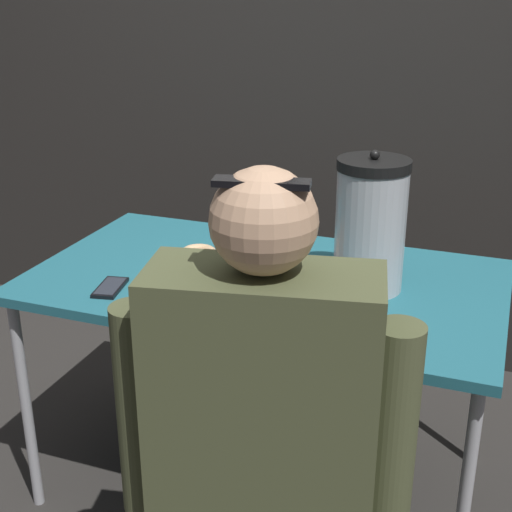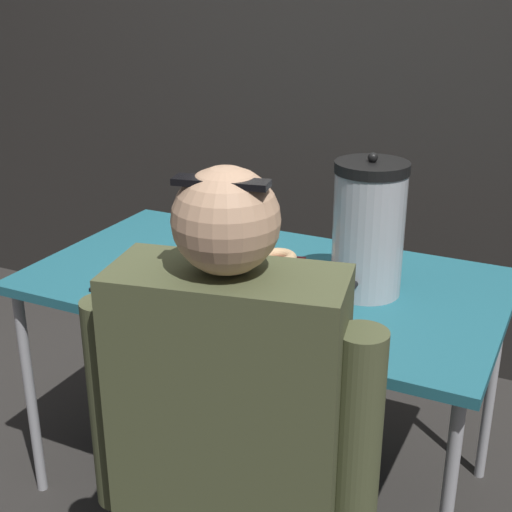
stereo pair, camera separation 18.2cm
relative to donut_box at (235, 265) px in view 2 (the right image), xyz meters
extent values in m
plane|color=#2D2B28|center=(0.09, 0.01, -0.74)|extent=(12.00, 12.00, 0.00)
cube|color=#282623|center=(0.09, 1.06, 0.55)|extent=(6.00, 0.10, 2.59)
cube|color=#236675|center=(0.09, 0.01, -0.04)|extent=(1.34, 0.77, 0.03)
cylinder|color=#ADADB2|center=(-0.53, -0.33, -0.40)|extent=(0.03, 0.03, 0.69)
cylinder|color=#ADADB2|center=(-0.53, 0.35, -0.40)|extent=(0.03, 0.03, 0.69)
cylinder|color=#ADADB2|center=(0.71, 0.35, -0.40)|extent=(0.03, 0.03, 0.69)
cube|color=maroon|center=(0.00, 0.00, -0.02)|extent=(0.42, 0.33, 0.02)
cube|color=maroon|center=(0.03, -0.12, 0.01)|extent=(0.37, 0.09, 0.04)
torus|color=#EABC89|center=(-0.10, -0.08, 0.01)|extent=(0.16, 0.16, 0.03)
torus|color=#E5B784|center=(0.02, -0.05, 0.01)|extent=(0.15, 0.15, 0.03)
torus|color=tan|center=(0.12, -0.03, 0.01)|extent=(0.13, 0.13, 0.03)
torus|color=#E6B885|center=(-0.13, 0.03, 0.01)|extent=(0.16, 0.16, 0.03)
torus|color=#DCAF7C|center=(-0.01, 0.06, 0.01)|extent=(0.13, 0.13, 0.03)
torus|color=#DCAE7B|center=(0.10, 0.09, 0.01)|extent=(0.15, 0.15, 0.03)
cylinder|color=#B7B7BC|center=(0.38, 0.04, 0.14)|extent=(0.19, 0.19, 0.34)
cylinder|color=black|center=(0.38, 0.04, 0.33)|extent=(0.19, 0.19, 0.03)
sphere|color=black|center=(0.38, 0.04, 0.35)|extent=(0.03, 0.03, 0.03)
cylinder|color=black|center=(0.38, -0.06, 0.04)|extent=(0.02, 0.05, 0.02)
cube|color=black|center=(-0.28, -0.22, -0.02)|extent=(0.09, 0.14, 0.01)
cube|color=#2D333D|center=(-0.28, -0.22, -0.01)|extent=(0.08, 0.13, 0.00)
cube|color=#4C5133|center=(0.32, -0.64, -0.02)|extent=(0.48, 0.28, 0.59)
sphere|color=tan|center=(0.32, -0.64, 0.38)|extent=(0.20, 0.20, 0.20)
cube|color=black|center=(0.32, -0.66, 0.45)|extent=(0.17, 0.08, 0.01)
cylinder|color=#4C5133|center=(0.57, -0.59, -0.05)|extent=(0.10, 0.10, 0.47)
cylinder|color=#4C5133|center=(0.07, -0.69, -0.05)|extent=(0.10, 0.10, 0.47)
camera|label=1|loc=(0.72, -1.76, 0.78)|focal=50.00mm
camera|label=2|loc=(0.89, -1.69, 0.78)|focal=50.00mm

